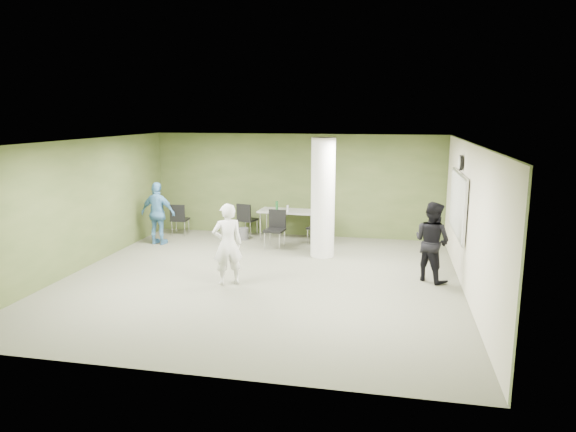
% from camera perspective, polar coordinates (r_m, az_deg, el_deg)
% --- Properties ---
extents(floor, '(8.00, 8.00, 0.00)m').
position_cam_1_polar(floor, '(10.62, -3.06, -7.00)').
color(floor, '#4F4F3E').
rests_on(floor, ground).
extents(ceiling, '(8.00, 8.00, 0.00)m').
position_cam_1_polar(ceiling, '(10.10, -3.22, 8.26)').
color(ceiling, white).
rests_on(ceiling, wall_back).
extents(wall_back, '(8.00, 2.80, 0.02)m').
position_cam_1_polar(wall_back, '(14.12, 0.95, 3.44)').
color(wall_back, '#3D4D24').
rests_on(wall_back, floor).
extents(wall_left, '(0.02, 8.00, 2.80)m').
position_cam_1_polar(wall_left, '(11.91, -22.11, 1.13)').
color(wall_left, '#3D4D24').
rests_on(wall_left, floor).
extents(wall_right_cream, '(0.02, 8.00, 2.80)m').
position_cam_1_polar(wall_right_cream, '(10.05, 19.52, -0.44)').
color(wall_right_cream, beige).
rests_on(wall_right_cream, floor).
extents(column, '(0.56, 0.56, 2.80)m').
position_cam_1_polar(column, '(12.01, 3.90, 2.02)').
color(column, silver).
rests_on(column, floor).
extents(whiteboard, '(0.05, 2.30, 1.30)m').
position_cam_1_polar(whiteboard, '(11.19, 18.34, 1.30)').
color(whiteboard, silver).
rests_on(whiteboard, wall_right_cream).
extents(wall_clock, '(0.06, 0.32, 0.32)m').
position_cam_1_polar(wall_clock, '(11.08, 18.62, 5.63)').
color(wall_clock, black).
rests_on(wall_clock, wall_right_cream).
extents(folding_table, '(1.71, 0.82, 1.04)m').
position_cam_1_polar(folding_table, '(13.70, 0.23, 0.41)').
color(folding_table, '#9A9994').
rests_on(folding_table, floor).
extents(wastebasket, '(0.27, 0.27, 0.32)m').
position_cam_1_polar(wastebasket, '(13.86, -4.96, -1.98)').
color(wastebasket, '#4C4C4C').
rests_on(wastebasket, floor).
extents(chair_back_left, '(0.48, 0.48, 0.89)m').
position_cam_1_polar(chair_back_left, '(14.52, -12.02, -0.13)').
color(chair_back_left, black).
rests_on(chair_back_left, floor).
extents(chair_back_right, '(0.56, 0.56, 0.92)m').
position_cam_1_polar(chair_back_right, '(14.16, -4.68, -0.13)').
color(chair_back_right, black).
rests_on(chair_back_right, floor).
extents(chair_table_left, '(0.53, 0.53, 0.95)m').
position_cam_1_polar(chair_table_left, '(12.91, -1.38, -1.12)').
color(chair_table_left, black).
rests_on(chair_table_left, floor).
extents(chair_table_right, '(0.57, 0.57, 0.88)m').
position_cam_1_polar(chair_table_right, '(13.34, 3.44, -0.94)').
color(chair_table_right, black).
rests_on(chair_table_right, floor).
extents(woman_white, '(0.71, 0.63, 1.63)m').
position_cam_1_polar(woman_white, '(10.15, -6.73, -3.13)').
color(woman_white, silver).
rests_on(woman_white, floor).
extents(man_black, '(1.00, 0.98, 1.62)m').
position_cam_1_polar(man_black, '(10.70, 15.70, -2.75)').
color(man_black, black).
rests_on(man_black, floor).
extents(man_blue, '(0.98, 0.48, 1.62)m').
position_cam_1_polar(man_blue, '(13.61, -14.24, 0.28)').
color(man_blue, teal).
rests_on(man_blue, floor).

